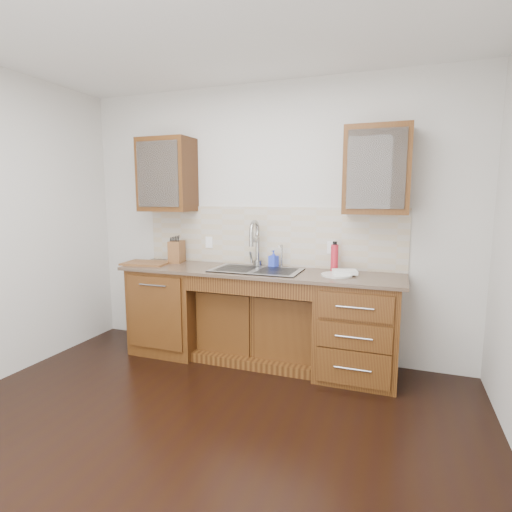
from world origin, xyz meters
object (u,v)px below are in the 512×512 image
(water_bottle, at_px, (334,258))
(cutting_board, at_px, (147,263))
(soap_bottle, at_px, (273,259))
(plate, at_px, (337,275))
(knife_block, at_px, (177,252))

(water_bottle, xyz_separation_m, cutting_board, (-1.90, -0.22, -0.12))
(soap_bottle, bearing_deg, plate, -0.79)
(knife_block, relative_size, cutting_board, 0.50)
(water_bottle, relative_size, plate, 0.93)
(knife_block, xyz_separation_m, cutting_board, (-0.24, -0.20, -0.10))
(soap_bottle, height_order, plate, soap_bottle)
(knife_block, bearing_deg, water_bottle, -10.26)
(water_bottle, height_order, plate, water_bottle)
(plate, bearing_deg, cutting_board, -178.86)
(soap_bottle, height_order, knife_block, knife_block)
(water_bottle, relative_size, knife_block, 1.11)
(soap_bottle, height_order, water_bottle, water_bottle)
(soap_bottle, xyz_separation_m, water_bottle, (0.60, -0.04, 0.04))
(water_bottle, xyz_separation_m, plate, (0.05, -0.19, -0.12))
(soap_bottle, height_order, cutting_board, soap_bottle)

